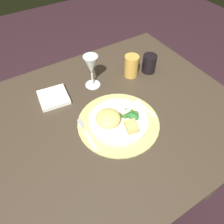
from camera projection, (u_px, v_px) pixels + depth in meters
name	position (u px, v px, depth m)	size (l,w,h in m)	color
ground_plane	(105.00, 188.00, 1.45)	(6.00, 6.00, 0.00)	black
dining_table	(101.00, 135.00, 1.00)	(1.22, 0.93, 0.73)	#3C3023
placemat	(118.00, 122.00, 0.89)	(0.34, 0.34, 0.01)	tan
dinner_plate	(118.00, 121.00, 0.88)	(0.24, 0.24, 0.02)	#EEE4CD
pasta_serving	(108.00, 118.00, 0.85)	(0.10, 0.10, 0.04)	#E7C669
salad_greens	(130.00, 115.00, 0.88)	(0.09, 0.09, 0.03)	#367F1C
bread_piece	(132.00, 127.00, 0.83)	(0.06, 0.04, 0.02)	tan
fork	(88.00, 136.00, 0.83)	(0.02, 0.17, 0.00)	silver
spoon	(142.00, 105.00, 0.94)	(0.03, 0.13, 0.01)	silver
napkin	(54.00, 97.00, 0.97)	(0.13, 0.13, 0.02)	white
wine_glass	(91.00, 66.00, 0.96)	(0.07, 0.07, 0.16)	silver
amber_tumbler	(131.00, 66.00, 1.05)	(0.07, 0.07, 0.11)	gold
dark_tumbler	(149.00, 63.00, 1.08)	(0.07, 0.07, 0.09)	black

